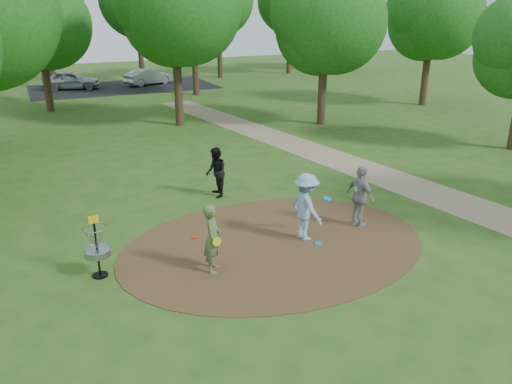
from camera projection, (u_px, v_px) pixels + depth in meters
name	position (u px, v px, depth m)	size (l,w,h in m)	color
ground	(275.00, 245.00, 13.34)	(100.00, 100.00, 0.00)	#2D5119
dirt_clearing	(275.00, 244.00, 13.33)	(8.40, 8.40, 0.02)	#47301C
footpath	(412.00, 186.00, 17.63)	(2.00, 40.00, 0.01)	#8C7A5B
parking_lot	(124.00, 87.00, 39.56)	(14.00, 8.00, 0.01)	black
player_observer_with_disc	(212.00, 238.00, 11.75)	(0.64, 0.74, 1.70)	#5A6B3E
player_throwing_with_disc	(306.00, 207.00, 13.37)	(1.17, 1.28, 1.86)	#8EA9D4
player_walking_with_disc	(216.00, 173.00, 16.46)	(0.76, 0.90, 1.67)	black
player_waiting_with_disc	(360.00, 197.00, 14.18)	(0.55, 1.10, 1.81)	gray
disc_ground_blue	(319.00, 244.00, 13.33)	(0.22, 0.22, 0.02)	#0D84E1
disc_ground_red	(196.00, 237.00, 13.71)	(0.22, 0.22, 0.02)	red
car_left	(71.00, 80.00, 38.13)	(1.67, 4.16, 1.42)	#9FA3A6
car_right	(149.00, 77.00, 40.40)	(1.38, 3.96, 1.30)	#A7A9AE
disc_golf_basket	(96.00, 243.00, 11.48)	(0.63, 0.63, 1.54)	black
tree_ring	(178.00, 29.00, 18.88)	(37.25, 45.38, 8.73)	#332316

